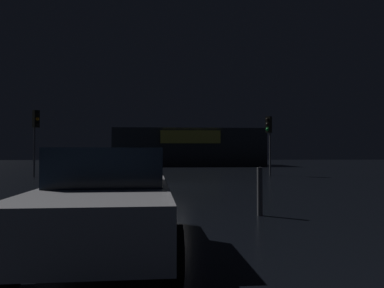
{
  "coord_description": "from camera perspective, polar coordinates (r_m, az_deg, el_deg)",
  "views": [
    {
      "loc": [
        0.36,
        -16.22,
        1.4
      ],
      "look_at": [
        1.86,
        6.15,
        1.93
      ],
      "focal_mm": 35.68,
      "sensor_mm": 36.0,
      "label": 1
    }
  ],
  "objects": [
    {
      "name": "ground_plane",
      "position": [
        16.29,
        -5.12,
        -6.27
      ],
      "size": [
        120.0,
        120.0,
        0.0
      ],
      "primitive_type": "plane",
      "color": "black"
    },
    {
      "name": "store_building",
      "position": [
        42.88,
        -0.55,
        -0.53
      ],
      "size": [
        16.03,
        7.91,
        4.01
      ],
      "color": "#33383D",
      "rests_on": "ground"
    },
    {
      "name": "traffic_signal_opposite",
      "position": [
        23.95,
        -22.32,
        2.52
      ],
      "size": [
        0.43,
        0.42,
        3.88
      ],
      "color": "#595B60",
      "rests_on": "ground"
    },
    {
      "name": "traffic_signal_cross_left",
      "position": [
        24.14,
        11.42,
        2.04
      ],
      "size": [
        0.42,
        0.42,
        3.67
      ],
      "color": "#595B60",
      "rests_on": "ground"
    },
    {
      "name": "car_near",
      "position": [
        5.71,
        -12.35,
        -7.94
      ],
      "size": [
        2.04,
        4.59,
        1.47
      ],
      "color": "#B7B7BF",
      "rests_on": "ground"
    },
    {
      "name": "bollard_kerb_a",
      "position": [
        8.73,
        10.1,
        -6.99
      ],
      "size": [
        0.12,
        0.12,
        1.08
      ],
      "primitive_type": "cylinder",
      "color": "#595B60",
      "rests_on": "ground"
    }
  ]
}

